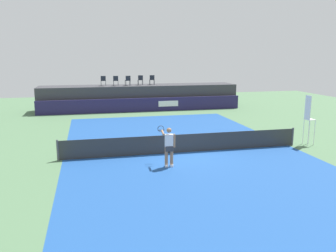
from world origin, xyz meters
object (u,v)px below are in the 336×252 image
object	(u,v)px
umpire_chair	(309,117)
net_post_far	(293,137)
spectator_chair_right	(140,80)
net_post_near	(58,150)
spectator_chair_far_left	(103,80)
tennis_player	(169,146)
spectator_chair_far_right	(152,79)
spectator_chair_center	(128,80)
spectator_chair_left	(116,80)

from	to	relation	value
umpire_chair	net_post_far	bearing A→B (deg)	179.16
spectator_chair_right	net_post_near	world-z (taller)	spectator_chair_right
net_post_far	spectator_chair_far_left	bearing A→B (deg)	121.86
spectator_chair_right	tennis_player	size ratio (longest dim) A/B	0.50
spectator_chair_right	spectator_chair_far_right	size ratio (longest dim) A/B	1.00
spectator_chair_far_left	net_post_near	bearing A→B (deg)	-100.86
net_post_near	spectator_chair_far_left	bearing A→B (deg)	79.14
spectator_chair_far_left	net_post_far	world-z (taller)	spectator_chair_far_left
spectator_chair_center	umpire_chair	size ratio (longest dim) A/B	0.32
spectator_chair_left	umpire_chair	xyz separation A→B (m)	(9.27, -15.03, -1.11)
spectator_chair_far_left	spectator_chair_far_right	distance (m)	4.48
spectator_chair_center	spectator_chair_far_right	bearing A→B (deg)	11.13
net_post_far	spectator_chair_far_right	bearing A→B (deg)	108.00
tennis_player	net_post_near	bearing A→B (deg)	157.31
spectator_chair_center	net_post_far	xyz separation A→B (m)	(7.31, -14.94, -2.19)
spectator_chair_far_right	spectator_chair_center	bearing A→B (deg)	-168.87
umpire_chair	net_post_far	size ratio (longest dim) A/B	2.76
spectator_chair_far_left	spectator_chair_center	xyz separation A→B (m)	(2.17, -0.30, 0.00)
spectator_chair_left	spectator_chair_far_right	xyz separation A→B (m)	(3.38, 0.38, 0.00)
spectator_chair_center	tennis_player	world-z (taller)	spectator_chair_center
spectator_chair_left	spectator_chair_center	size ratio (longest dim) A/B	1.00
spectator_chair_left	spectator_chair_center	bearing A→B (deg)	-3.97
spectator_chair_far_left	spectator_chair_right	size ratio (longest dim) A/B	1.00
spectator_chair_right	net_post_near	xyz separation A→B (m)	(-6.31, -15.41, -2.19)
spectator_chair_far_left	net_post_near	world-z (taller)	spectator_chair_far_left
spectator_chair_right	spectator_chair_far_right	bearing A→B (deg)	-1.06
spectator_chair_left	net_post_near	size ratio (longest dim) A/B	0.89
spectator_chair_center	spectator_chair_right	bearing A→B (deg)	21.28
spectator_chair_left	tennis_player	bearing A→B (deg)	-87.02
spectator_chair_far_left	net_post_near	distance (m)	15.68
spectator_chair_far_left	spectator_chair_center	world-z (taller)	same
spectator_chair_far_right	net_post_near	xyz separation A→B (m)	(-7.40, -15.39, -2.19)
spectator_chair_right	tennis_player	world-z (taller)	spectator_chair_right
spectator_chair_far_left	spectator_chair_left	bearing A→B (deg)	-11.84
spectator_chair_right	net_post_far	size ratio (longest dim) A/B	0.89
spectator_chair_right	tennis_player	bearing A→B (deg)	-94.60
spectator_chair_far_left	net_post_far	size ratio (longest dim) A/B	0.89
spectator_chair_far_left	umpire_chair	size ratio (longest dim) A/B	0.32
spectator_chair_far_left	tennis_player	bearing A→B (deg)	-83.47
spectator_chair_center	net_post_far	distance (m)	16.78
spectator_chair_far_right	net_post_far	distance (m)	16.33
spectator_chair_left	umpire_chair	size ratio (longest dim) A/B	0.32
spectator_chair_far_left	umpire_chair	bearing A→B (deg)	-55.82
spectator_chair_far_left	spectator_chair_center	bearing A→B (deg)	-7.98
spectator_chair_left	net_post_far	distance (m)	17.34
spectator_chair_left	net_post_near	bearing A→B (deg)	-104.98
spectator_chair_center	net_post_far	bearing A→B (deg)	-63.94
net_post_near	net_post_far	world-z (taller)	same
spectator_chair_left	tennis_player	size ratio (longest dim) A/B	0.50
spectator_chair_right	umpire_chair	size ratio (longest dim) A/B	0.32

